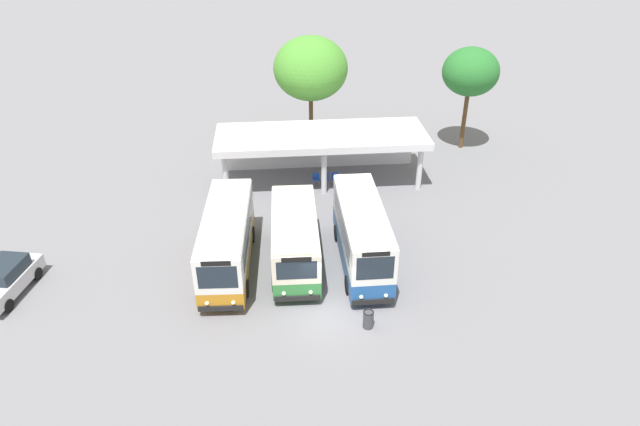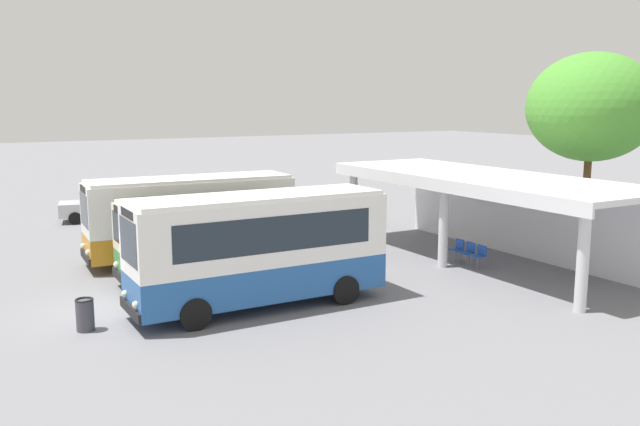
{
  "view_description": "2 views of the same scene",
  "coord_description": "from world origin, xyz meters",
  "views": [
    {
      "loc": [
        -2.25,
        -20.31,
        17.52
      ],
      "look_at": [
        0.1,
        5.68,
        2.19
      ],
      "focal_mm": 31.56,
      "sensor_mm": 36.0,
      "label": 1
    },
    {
      "loc": [
        20.03,
        -4.15,
        6.17
      ],
      "look_at": [
        0.18,
        7.14,
        2.35
      ],
      "focal_mm": 37.66,
      "sensor_mm": 36.0,
      "label": 2
    }
  ],
  "objects": [
    {
      "name": "city_bus_nearest_orange",
      "position": [
        -4.83,
        4.19,
        1.81
      ],
      "size": [
        2.59,
        8.1,
        3.27
      ],
      "color": "black",
      "rests_on": "ground"
    },
    {
      "name": "ground_plane",
      "position": [
        0.0,
        0.0,
        0.0
      ],
      "size": [
        180.0,
        180.0,
        0.0
      ],
      "primitive_type": "plane",
      "color": "slate"
    },
    {
      "name": "waiting_chair_end_by_column",
      "position": [
        0.5,
        13.13,
        0.52
      ],
      "size": [
        0.44,
        0.44,
        0.86
      ],
      "color": "slate",
      "rests_on": "ground"
    },
    {
      "name": "city_bus_middle_cream",
      "position": [
        2.12,
        3.94,
        1.9
      ],
      "size": [
        2.25,
        7.85,
        3.45
      ],
      "color": "black",
      "rests_on": "ground"
    },
    {
      "name": "waiting_chair_middle_seat",
      "position": [
        1.76,
        13.1,
        0.52
      ],
      "size": [
        0.44,
        0.44,
        0.86
      ],
      "color": "slate",
      "rests_on": "ground"
    },
    {
      "name": "roadside_tree_behind_canopy",
      "position": [
        0.72,
        20.1,
        5.91
      ],
      "size": [
        5.42,
        5.42,
        8.22
      ],
      "color": "brown",
      "rests_on": "ground"
    },
    {
      "name": "litter_bin_apron",
      "position": [
        1.69,
        -1.06,
        0.46
      ],
      "size": [
        0.49,
        0.49,
        0.9
      ],
      "color": "#3F3F47",
      "rests_on": "ground"
    },
    {
      "name": "city_bus_second_in_row",
      "position": [
        -1.36,
        4.16,
        1.65
      ],
      "size": [
        2.55,
        7.16,
        2.95
      ],
      "color": "black",
      "rests_on": "ground"
    },
    {
      "name": "terminal_canopy",
      "position": [
        0.93,
        14.5,
        2.59
      ],
      "size": [
        13.84,
        4.84,
        3.4
      ],
      "color": "silver",
      "rests_on": "ground"
    },
    {
      "name": "parked_car_flank",
      "position": [
        -15.61,
        3.03,
        0.83
      ],
      "size": [
        2.56,
        4.37,
        1.62
      ],
      "color": "black",
      "rests_on": "ground"
    },
    {
      "name": "waiting_chair_second_from_end",
      "position": [
        1.13,
        13.12,
        0.52
      ],
      "size": [
        0.44,
        0.44,
        0.86
      ],
      "color": "slate",
      "rests_on": "ground"
    }
  ]
}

